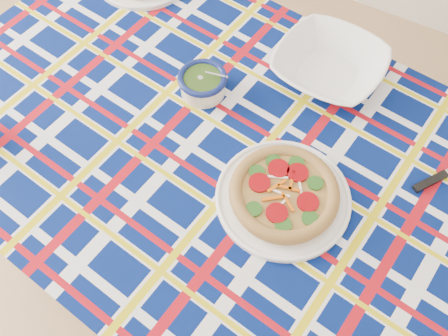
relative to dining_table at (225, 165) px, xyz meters
The scene contains 5 objects.
dining_table is the anchor object (origin of this frame).
tablecloth 0.02m from the dining_table, behind, with size 1.52×0.96×0.10m, color #041451, non-canonical shape.
main_focaccia_plate 0.21m from the dining_table, 17.77° to the right, with size 0.30×0.30×0.06m, color olive, non-canonical shape.
pesto_bowl 0.20m from the dining_table, 137.39° to the left, with size 0.12×0.12×0.07m, color #1D370F, non-canonical shape.
serving_bowl 0.35m from the dining_table, 70.04° to the left, with size 0.26×0.26×0.06m, color white.
Camera 1 is at (0.72, -0.01, 1.66)m, focal length 40.00 mm.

